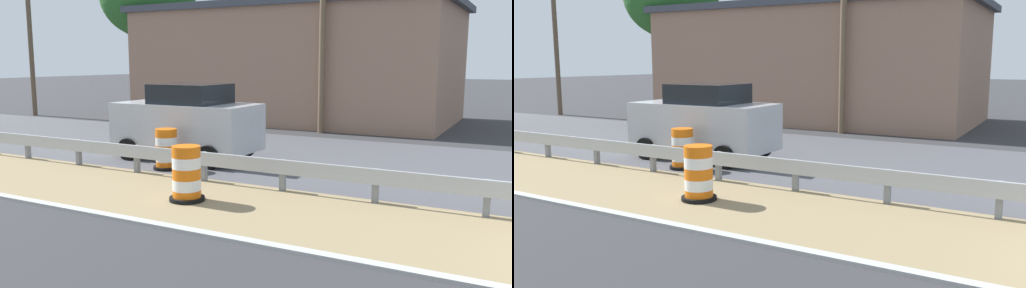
% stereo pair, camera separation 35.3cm
% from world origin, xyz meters
% --- Properties ---
extents(traffic_barrel_close, '(0.73, 0.73, 1.14)m').
position_xyz_m(traffic_barrel_close, '(0.33, 8.37, 0.52)').
color(traffic_barrel_close, orange).
rests_on(traffic_barrel_close, ground).
extents(traffic_barrel_mid, '(0.71, 0.71, 1.08)m').
position_xyz_m(traffic_barrel_mid, '(2.69, 10.71, 0.49)').
color(traffic_barrel_mid, orange).
rests_on(traffic_barrel_mid, ground).
extents(car_lead_near_lane, '(2.15, 4.18, 2.19)m').
position_xyz_m(car_lead_near_lane, '(4.15, 11.07, 1.09)').
color(car_lead_near_lane, silver).
rests_on(car_lead_near_lane, ground).
extents(roadside_shop_near, '(8.40, 14.95, 5.41)m').
position_xyz_m(roadside_shop_near, '(15.55, 12.58, 2.72)').
color(roadside_shop_near, '#93705B').
rests_on(roadside_shop_near, ground).
extents(utility_pole_near, '(0.24, 1.80, 8.43)m').
position_xyz_m(utility_pole_near, '(11.24, 9.70, 4.37)').
color(utility_pole_near, brown).
rests_on(utility_pole_near, ground).
extents(utility_pole_mid, '(0.24, 1.80, 9.28)m').
position_xyz_m(utility_pole_mid, '(10.48, 25.41, 4.80)').
color(utility_pole_mid, brown).
rests_on(utility_pole_mid, ground).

